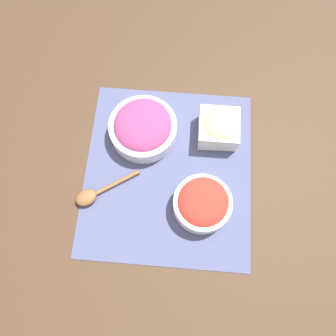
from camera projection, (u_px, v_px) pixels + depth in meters
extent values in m
plane|color=#422D1E|center=(168.00, 172.00, 0.94)|extent=(3.00, 3.00, 0.00)
cube|color=#474C70|center=(168.00, 172.00, 0.93)|extent=(0.52, 0.47, 0.00)
cylinder|color=silver|center=(143.00, 129.00, 0.95)|extent=(0.19, 0.19, 0.05)
torus|color=silver|center=(143.00, 125.00, 0.92)|extent=(0.19, 0.19, 0.01)
ellipsoid|color=#93386B|center=(143.00, 125.00, 0.92)|extent=(0.16, 0.16, 0.05)
cube|color=silver|center=(218.00, 129.00, 0.94)|extent=(0.11, 0.11, 0.06)
cube|color=silver|center=(220.00, 124.00, 0.91)|extent=(0.11, 0.11, 0.00)
ellipsoid|color=#A8CC7F|center=(220.00, 124.00, 0.91)|extent=(0.10, 0.10, 0.04)
cylinder|color=white|center=(202.00, 204.00, 0.87)|extent=(0.15, 0.15, 0.06)
torus|color=white|center=(203.00, 202.00, 0.85)|extent=(0.15, 0.15, 0.01)
ellipsoid|color=red|center=(203.00, 202.00, 0.85)|extent=(0.13, 0.13, 0.04)
cylinder|color=brown|center=(115.00, 184.00, 0.91)|extent=(0.09, 0.13, 0.01)
ellipsoid|color=brown|center=(86.00, 198.00, 0.90)|extent=(0.07, 0.07, 0.03)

